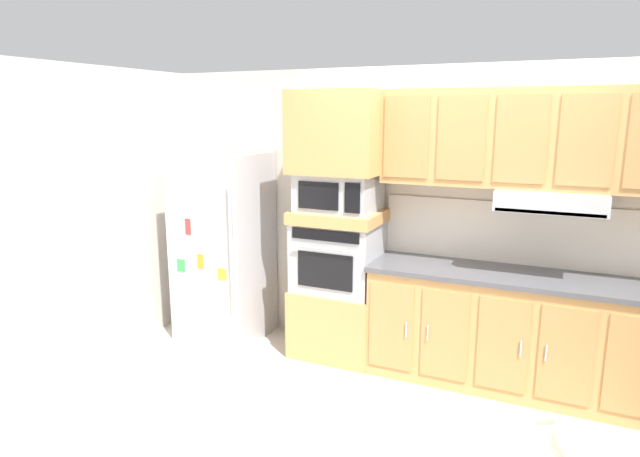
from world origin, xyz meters
The scene contains 13 objects.
ground_plane centered at (0.00, 0.00, 0.00)m, with size 9.60×9.60×0.00m, color beige.
back_kitchen_wall centered at (0.00, 1.11, 1.25)m, with size 6.20×0.12×2.50m, color beige.
side_panel_left centered at (-2.80, 0.00, 1.25)m, with size 0.12×7.10×2.50m, color beige.
refrigerator centered at (-2.06, 0.68, 0.88)m, with size 0.76×0.73×1.76m.
oven_base_cabinet centered at (-0.91, 0.75, 0.30)m, with size 0.74×0.62×0.60m, color tan.
built_in_oven centered at (-0.91, 0.75, 0.90)m, with size 0.70×0.62×0.60m.
appliance_mid_shelf centered at (-0.91, 0.75, 1.25)m, with size 0.74×0.62×0.10m, color tan.
microwave centered at (-0.91, 0.75, 1.46)m, with size 0.64×0.54×0.32m.
appliance_upper_cabinet centered at (-0.91, 0.75, 1.96)m, with size 0.74×0.62×0.68m, color tan.
lower_cabinet_run centered at (0.94, 0.75, 0.44)m, with size 2.96×0.63×0.88m.
countertop_slab centered at (0.94, 0.75, 0.90)m, with size 3.00×0.64×0.04m, color #4C4C51.
backsplash_panel centered at (0.94, 1.04, 1.17)m, with size 3.00×0.02×0.50m, color silver.
upper_cabinet_with_hood centered at (0.92, 0.87, 1.90)m, with size 2.96×0.48×0.88m.
Camera 1 is at (0.84, -3.47, 2.11)m, focal length 30.45 mm.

